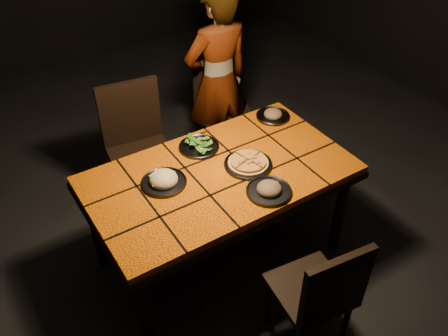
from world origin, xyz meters
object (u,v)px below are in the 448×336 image
chair_far_left (137,140)px  plate_pizza (248,163)px  chair_far_right (221,98)px  diner (218,81)px  plate_pasta (164,180)px  chair_near (320,292)px  dining_table (220,182)px

chair_far_left → plate_pizza: chair_far_left is taller
chair_far_right → diner: size_ratio=0.61×
diner → plate_pasta: 1.24m
chair_far_right → diner: diner is taller
chair_near → chair_far_left: chair_far_left is taller
chair_far_left → diner: diner is taller
chair_far_right → plate_pasta: chair_far_right is taller
chair_far_right → plate_pizza: bearing=-99.7°
chair_far_left → plate_pasta: (-0.14, -0.74, 0.21)m
diner → chair_far_right: bearing=-131.1°
dining_table → plate_pasta: bearing=165.3°
chair_near → chair_far_right: size_ratio=0.93×
plate_pizza → plate_pasta: plate_pasta is taller
plate_pizza → dining_table: bearing=166.9°
chair_far_left → plate_pizza: size_ratio=3.28×
chair_near → plate_pizza: chair_near is taller
chair_far_right → plate_pasta: (-1.00, -0.95, 0.24)m
chair_far_right → diner: bearing=-117.6°
chair_near → chair_far_right: bearing=-100.0°
diner → plate_pizza: size_ratio=5.14×
dining_table → diner: (0.57, 0.93, 0.10)m
dining_table → plate_pasta: (-0.33, 0.09, 0.10)m
chair_near → plate_pasta: 1.08m
dining_table → plate_pizza: (0.18, -0.04, 0.10)m
dining_table → chair_near: 0.89m
diner → plate_pizza: (-0.39, -0.97, -0.00)m
chair_near → chair_far_left: (-0.27, 1.70, 0.06)m
diner → dining_table: bearing=59.6°
chair_far_left → plate_pasta: chair_far_left is taller
plate_pasta → chair_far_right: bearing=43.4°
diner → plate_pasta: bearing=44.1°
dining_table → diner: size_ratio=1.05×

